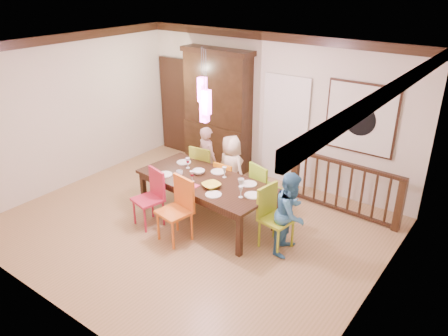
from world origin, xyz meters
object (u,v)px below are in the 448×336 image
Objects in this scene: dining_table at (206,184)px; person_far_mid at (231,169)px; balustrade at (344,187)px; china_hutch at (218,110)px; chair_end_right at (277,215)px; chair_far_left at (206,165)px; person_end_right at (291,213)px; person_far_left at (207,159)px.

dining_table is 1.94× the size of person_far_mid.
person_far_mid reaches higher than balustrade.
china_hutch reaches higher than balustrade.
person_far_mid reaches higher than chair_end_right.
china_hutch is (-0.60, 1.17, 0.70)m from chair_far_left.
balustrade is 1.58× the size of person_end_right.
chair_end_right is 2.28m from person_far_left.
china_hutch is at bearing 175.39° from balustrade.
chair_far_left is at bearing 130.64° from person_far_left.
china_hutch is 3.13m from balustrade.
dining_table is 1.59m from person_end_right.
chair_far_left is 0.76× the size of person_far_left.
person_far_left is (0.54, -1.04, -0.62)m from china_hutch.
dining_table is 1.89× the size of person_end_right.
balustrade is 1.60m from person_end_right.
china_hutch is at bearing 127.11° from dining_table.
chair_far_left is at bearing 133.94° from dining_table.
chair_far_left is at bearing -62.90° from china_hutch.
chair_end_right reaches higher than balustrade.
person_far_mid is (1.17, -1.13, -0.63)m from china_hutch.
person_far_left is 2.45m from person_end_right.
chair_end_right is 0.78× the size of person_far_left.
chair_end_right is at bearing -36.94° from china_hutch.
person_far_left is at bearing -72.03° from chair_far_left.
balustrade is 1.62× the size of person_far_mid.
person_far_left is (-2.08, 0.93, 0.07)m from chair_end_right.
balustrade is (2.42, 0.82, -0.06)m from chair_far_left.
dining_table is at bearing -136.17° from balustrade.
person_far_left is at bearing 62.30° from person_end_right.
person_far_mid is 0.98× the size of person_end_right.
person_end_right is at bearing 167.12° from person_far_mid.
balustrade is at bearing -168.00° from chair_far_left.
china_hutch is 1.97× the size of person_far_left.
balustrade is (3.02, -0.35, -0.76)m from china_hutch.
person_far_mid is at bearing 176.50° from chair_far_left.
person_far_left is at bearing 132.18° from dining_table.
chair_end_right is 3.35m from china_hutch.
dining_table is 1.01m from chair_far_left.
chair_end_right is at bearing 3.90° from dining_table.
person_far_left reaches higher than chair_end_right.
chair_far_left is 1.49m from china_hutch.
chair_far_left reaches higher than balustrade.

